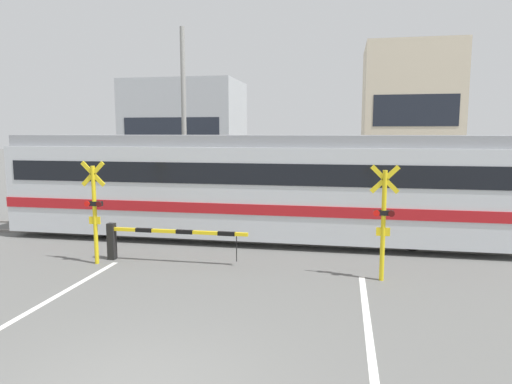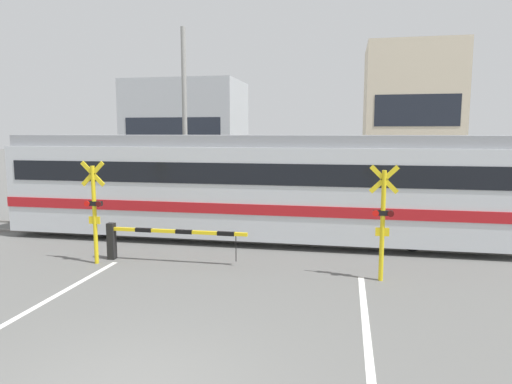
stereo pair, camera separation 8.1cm
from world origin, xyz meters
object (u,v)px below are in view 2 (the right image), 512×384
commuter_train (253,184)px  crossing_signal_left (94,208)px  crossing_barrier_near (147,236)px  pedestrian (299,190)px  crossing_signal_right (383,218)px  crossing_barrier_far (334,206)px

commuter_train → crossing_signal_left: size_ratio=5.83×
crossing_barrier_near → pedestrian: bearing=70.0°
crossing_barrier_near → crossing_signal_left: 1.59m
commuter_train → crossing_signal_right: (3.89, -3.73, -0.31)m
commuter_train → crossing_barrier_far: bearing=48.5°
crossing_barrier_far → crossing_signal_left: crossing_signal_left is taller
crossing_signal_left → pedestrian: crossing_signal_left is taller
crossing_signal_right → pedestrian: crossing_signal_right is taller
commuter_train → crossing_signal_left: 5.16m
crossing_signal_right → commuter_train: bearing=136.2°
commuter_train → crossing_barrier_far: 4.10m
crossing_barrier_far → crossing_signal_right: size_ratio=1.43×
crossing_signal_left → pedestrian: bearing=64.2°
commuter_train → crossing_barrier_near: size_ratio=4.07×
commuter_train → crossing_barrier_near: 4.14m
pedestrian → commuter_train: bearing=-99.7°
crossing_barrier_near → crossing_signal_right: size_ratio=1.43×
commuter_train → crossing_barrier_far: (2.61, 2.95, -1.13)m
crossing_signal_left → crossing_signal_right: same height
commuter_train → crossing_signal_right: commuter_train is taller
commuter_train → crossing_signal_left: commuter_train is taller
crossing_barrier_near → crossing_signal_left: bearing=-159.7°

